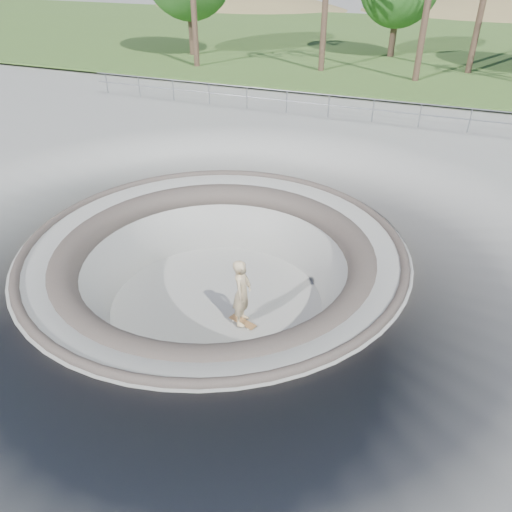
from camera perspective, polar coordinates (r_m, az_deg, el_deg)
name	(u,v)px	position (r m, az deg, el deg)	size (l,w,h in m)	color
ground	(214,245)	(13.46, -4.78, 1.26)	(180.00, 180.00, 0.00)	gray
skate_bowl	(217,300)	(14.48, -4.46, -4.98)	(14.00, 14.00, 4.10)	gray
grass_strip	(397,42)	(45.11, 15.82, 22.46)	(180.00, 36.00, 0.12)	#416327
distant_hills	(447,78)	(68.91, 20.97, 18.43)	(103.20, 45.00, 28.60)	olive
safety_railing	(329,106)	(23.74, 8.31, 16.63)	(25.00, 0.06, 1.03)	gray
skateboard	(243,322)	(13.65, -1.54, -7.54)	(0.85, 0.47, 0.08)	#9B663E
skater	(242,293)	(13.05, -1.60, -4.21)	(0.71, 0.46, 1.93)	tan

